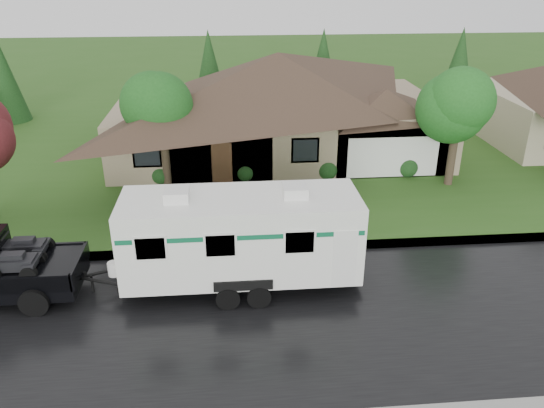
{
  "coord_description": "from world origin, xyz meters",
  "views": [
    {
      "loc": [
        -0.92,
        -15.74,
        10.2
      ],
      "look_at": [
        0.63,
        2.0,
        2.09
      ],
      "focal_mm": 35.0,
      "sensor_mm": 36.0,
      "label": 1
    }
  ],
  "objects": [
    {
      "name": "curb",
      "position": [
        0.0,
        2.25,
        0.07
      ],
      "size": [
        140.0,
        0.5,
        0.15
      ],
      "primitive_type": "cube",
      "color": "gray",
      "rests_on": "ground"
    },
    {
      "name": "lawn",
      "position": [
        0.0,
        15.0,
        0.07
      ],
      "size": [
        140.0,
        26.0,
        0.15
      ],
      "primitive_type": "cube",
      "color": "#2C571B",
      "rests_on": "ground"
    },
    {
      "name": "ground",
      "position": [
        0.0,
        0.0,
        0.0
      ],
      "size": [
        140.0,
        140.0,
        0.0
      ],
      "primitive_type": "plane",
      "color": "#2C571B",
      "rests_on": "ground"
    },
    {
      "name": "tree_right_green",
      "position": [
        9.99,
        7.92,
        4.07
      ],
      "size": [
        3.42,
        3.42,
        5.66
      ],
      "color": "#382B1E",
      "rests_on": "lawn"
    },
    {
      "name": "travel_trailer",
      "position": [
        -0.59,
        -0.12,
        1.96
      ],
      "size": [
        8.23,
        2.89,
        3.69
      ],
      "color": "white",
      "rests_on": "ground"
    },
    {
      "name": "house_main",
      "position": [
        2.29,
        13.84,
        3.59
      ],
      "size": [
        19.44,
        10.8,
        6.9
      ],
      "color": "gray",
      "rests_on": "lawn"
    },
    {
      "name": "tree_left_green",
      "position": [
        -3.96,
        9.01,
        4.22
      ],
      "size": [
        3.55,
        3.55,
        5.87
      ],
      "color": "#382B1E",
      "rests_on": "lawn"
    },
    {
      "name": "road",
      "position": [
        0.0,
        -2.0,
        0.01
      ],
      "size": [
        140.0,
        8.0,
        0.01
      ],
      "primitive_type": "cube",
      "color": "black",
      "rests_on": "ground"
    },
    {
      "name": "shrub_row",
      "position": [
        2.0,
        9.3,
        0.65
      ],
      "size": [
        13.6,
        1.0,
        1.0
      ],
      "color": "#143814",
      "rests_on": "lawn"
    }
  ]
}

